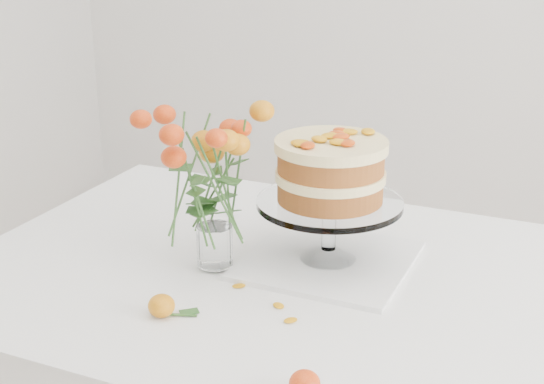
# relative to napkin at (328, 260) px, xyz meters

# --- Properties ---
(table) EXTENTS (1.43, 0.93, 0.76)m
(table) POSITION_rel_napkin_xyz_m (0.00, -0.07, -0.09)
(table) COLOR tan
(table) RESTS_ON ground
(napkin) EXTENTS (0.33, 0.33, 0.01)m
(napkin) POSITION_rel_napkin_xyz_m (0.00, 0.00, 0.00)
(napkin) COLOR white
(napkin) RESTS_ON table
(cake_stand) EXTENTS (0.29, 0.29, 0.26)m
(cake_stand) POSITION_rel_napkin_xyz_m (0.00, 0.00, 0.18)
(cake_stand) COLOR white
(cake_stand) RESTS_ON napkin
(rose_vase) EXTENTS (0.26, 0.26, 0.36)m
(rose_vase) POSITION_rel_napkin_xyz_m (-0.20, -0.11, 0.20)
(rose_vase) COLOR white
(rose_vase) RESTS_ON table
(loose_rose_near) EXTENTS (0.08, 0.05, 0.04)m
(loose_rose_near) POSITION_rel_napkin_xyz_m (-0.19, -0.32, 0.01)
(loose_rose_near) COLOR orange
(loose_rose_near) RESTS_ON table
(loose_rose_far) EXTENTS (0.08, 0.05, 0.04)m
(loose_rose_far) POSITION_rel_napkin_xyz_m (0.12, -0.44, 0.01)
(loose_rose_far) COLOR red
(loose_rose_far) RESTS_ON table
(stray_petal_a) EXTENTS (0.03, 0.02, 0.00)m
(stray_petal_a) POSITION_rel_napkin_xyz_m (-0.12, -0.17, -0.00)
(stray_petal_a) COLOR orange
(stray_petal_a) RESTS_ON table
(stray_petal_b) EXTENTS (0.03, 0.02, 0.00)m
(stray_petal_b) POSITION_rel_napkin_xyz_m (-0.02, -0.21, -0.00)
(stray_petal_b) COLOR orange
(stray_petal_b) RESTS_ON table
(stray_petal_c) EXTENTS (0.03, 0.02, 0.00)m
(stray_petal_c) POSITION_rel_napkin_xyz_m (0.02, -0.25, -0.00)
(stray_petal_c) COLOR orange
(stray_petal_c) RESTS_ON table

